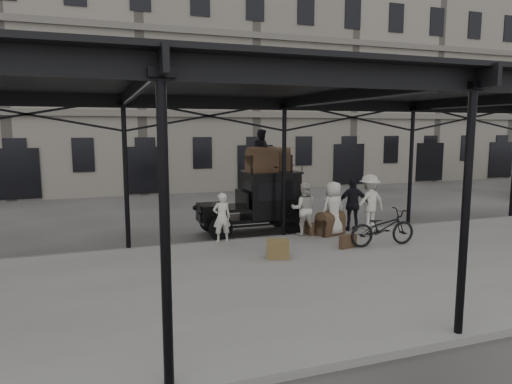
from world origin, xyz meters
TOP-DOWN VIEW (x-y plane):
  - ground at (0.00, 0.00)m, footprint 120.00×120.00m
  - platform at (0.00, -2.00)m, footprint 28.00×8.00m
  - canopy at (0.00, -1.72)m, footprint 22.50×9.00m
  - building_frontage at (0.00, 18.00)m, footprint 64.00×8.00m
  - taxi at (-0.35, 3.19)m, footprint 3.65×1.55m
  - porter_left at (-2.18, 1.80)m, footprint 0.58×0.40m
  - porter_midleft at (0.64, 1.80)m, footprint 1.03×0.92m
  - porter_centre at (1.56, 1.46)m, footprint 0.97×0.73m
  - porter_official at (2.51, 1.80)m, footprint 1.16×0.71m
  - porter_right at (3.16, 1.80)m, footprint 1.33×0.86m
  - bicycle at (2.27, -0.30)m, footprint 2.16×0.84m
  - porter_roof at (-0.38, 3.09)m, footprint 0.67×0.80m
  - steamer_trunk_roof_near at (-0.43, 2.94)m, footprint 1.09×0.78m
  - steamer_trunk_roof_far at (0.32, 3.39)m, footprint 1.08×0.86m
  - steamer_trunk_platform at (1.49, 1.54)m, footprint 1.05×0.82m
  - wicker_hamper at (-1.21, -0.48)m, footprint 0.72×0.63m
  - suitcase_upright at (0.85, 1.80)m, footprint 0.23×0.61m
  - suitcase_flat at (1.14, -0.19)m, footprint 0.62×0.30m

SIDE VIEW (x-z plane):
  - ground at x=0.00m, z-range 0.00..0.00m
  - platform at x=0.00m, z-range 0.00..0.15m
  - suitcase_flat at x=1.14m, z-range 0.15..0.55m
  - suitcase_upright at x=0.85m, z-range 0.15..0.60m
  - wicker_hamper at x=-1.21m, z-range 0.15..0.65m
  - steamer_trunk_platform at x=1.49m, z-range 0.15..0.82m
  - bicycle at x=2.27m, z-range 0.15..1.27m
  - porter_left at x=-2.18m, z-range 0.15..1.70m
  - porter_midleft at x=0.64m, z-range 0.15..1.91m
  - porter_centre at x=1.56m, z-range 0.15..1.94m
  - porter_official at x=2.51m, z-range 0.15..2.00m
  - porter_right at x=3.16m, z-range 0.15..2.09m
  - taxi at x=-0.35m, z-range 0.11..2.29m
  - steamer_trunk_roof_far at x=0.32m, z-range 2.18..2.87m
  - steamer_trunk_roof_near at x=-0.43m, z-range 2.18..2.91m
  - porter_roof at x=-0.38m, z-range 2.18..3.65m
  - canopy at x=0.00m, z-range 2.23..6.97m
  - building_frontage at x=0.00m, z-range 0.00..14.00m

